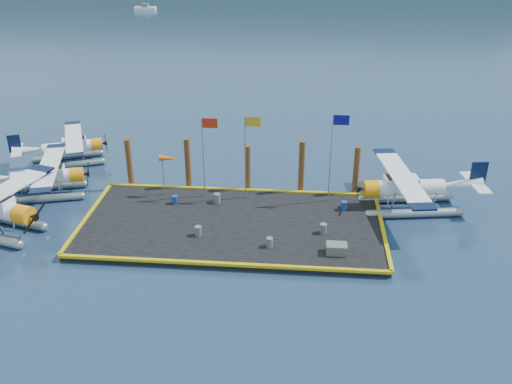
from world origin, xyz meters
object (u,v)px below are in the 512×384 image
piling_4 (356,172)px  drum_0 (175,200)px  seaplane_d (406,190)px  piling_2 (248,170)px  seaplane_b (46,179)px  windsock (169,159)px  piling_1 (188,165)px  drum_1 (270,242)px  drum_2 (323,228)px  flagpole_blue (334,146)px  drum_4 (344,206)px  crate (337,249)px  seaplane_c (71,149)px  flagpole_yellow (248,145)px  drum_5 (217,198)px  drum_3 (198,231)px  piling_0 (129,164)px  piling_3 (301,169)px  flagpole_red (206,145)px

piling_4 → drum_0: bearing=-167.1°
seaplane_d → piling_2: 11.54m
seaplane_b → windsock: windsock is taller
piling_1 → piling_2: bearing=0.0°
drum_1 → windsock: 10.47m
drum_2 → flagpole_blue: size_ratio=0.10×
drum_0 → drum_2: 10.99m
drum_1 → drum_4: size_ratio=0.98×
drum_1 → piling_4: bearing=54.7°
seaplane_b → crate: 22.26m
seaplane_c → flagpole_yellow: flagpole_yellow is taller
drum_5 → flagpole_blue: 9.10m
flagpole_yellow → seaplane_c: bearing=159.3°
drum_0 → drum_3: size_ratio=0.91×
drum_3 → crate: size_ratio=0.52×
drum_2 → piling_4: 6.80m
seaplane_b → piling_2: 14.99m
drum_0 → crate: (11.26, -5.63, 0.02)m
windsock → drum_0: bearing=-66.3°
drum_1 → seaplane_d: bearing=35.1°
seaplane_d → drum_3: bearing=103.0°
drum_3 → flagpole_yellow: flagpole_yellow is taller
windsock → piling_4: bearing=6.7°
flagpole_blue → drum_2: bearing=-97.7°
flagpole_yellow → piling_0: flagpole_yellow is taller
seaplane_b → drum_2: bearing=62.7°
seaplane_b → piling_4: size_ratio=2.25×
drum_4 → drum_5: drum_5 is taller
seaplane_d → drum_4: (-4.32, -1.14, -0.84)m
flagpole_yellow → piling_2: (-0.20, 1.60, -2.61)m
drum_3 → drum_2: bearing=7.2°
flagpole_blue → seaplane_b: bearing=-179.3°
drum_2 → flagpole_yellow: bearing=139.3°
drum_3 → flagpole_blue: (8.66, 5.65, 3.96)m
seaplane_b → flagpole_yellow: 15.39m
seaplane_d → flagpole_yellow: 11.58m
piling_3 → piling_4: size_ratio=1.07×
seaplane_c → drum_5: size_ratio=12.10×
drum_5 → windsock: windsock is taller
drum_1 → drum_4: 7.22m
flagpole_red → flagpole_yellow: flagpole_yellow is taller
piling_0 → drum_3: bearing=-48.0°
piling_4 → drum_4: bearing=-107.8°
drum_3 → piling_3: (6.47, 7.25, 1.42)m
piling_2 → drum_3: bearing=-108.8°
seaplane_b → seaplane_c: 6.12m
drum_4 → flagpole_red: flagpole_red is taller
seaplane_b → crate: bearing=57.1°
drum_1 → drum_2: (3.37, 1.97, 0.02)m
flagpole_red → flagpole_yellow: 3.00m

